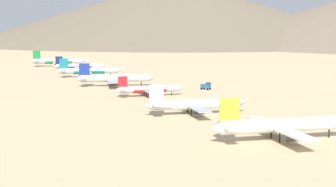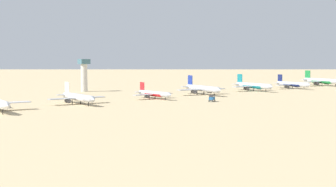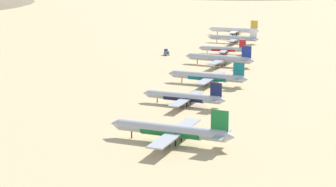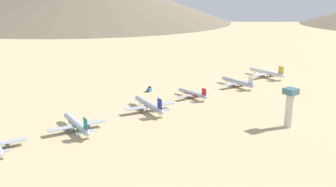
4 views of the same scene
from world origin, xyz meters
TOP-DOWN VIEW (x-y plane):
  - ground_plane at (0.00, 0.00)m, footprint 1834.95×1834.95m
  - parked_jet_0 at (25.15, -151.00)m, footprint 45.43×36.80m
  - parked_jet_1 at (13.89, -101.71)m, footprint 40.62×32.89m
  - parked_jet_2 at (7.86, -47.84)m, footprint 34.56×28.09m
  - parked_jet_3 at (-1.83, -2.41)m, footprint 44.65×36.39m
  - parked_jet_4 at (-10.33, 52.99)m, footprint 42.93×34.86m
  - parked_jet_5 at (-12.78, 98.45)m, footprint 38.69×31.42m
  - parked_jet_6 at (-25.55, 150.32)m, footprint 45.87×37.22m
  - service_truck at (42.64, -29.95)m, footprint 5.07×5.66m

SIDE VIEW (x-z plane):
  - ground_plane at x=0.00m, z-range 0.00..0.00m
  - service_truck at x=42.64m, z-range 0.13..4.03m
  - parked_jet_2 at x=7.86m, z-range -1.67..8.30m
  - parked_jet_5 at x=-12.78m, z-range -1.87..9.29m
  - parked_jet_1 at x=13.89m, z-range -1.96..9.78m
  - parked_jet_4 at x=-10.33m, z-range -2.07..10.31m
  - parked_jet_3 at x=-1.83m, z-range -2.10..10.77m
  - parked_jet_6 at x=-25.55m, z-range -2.21..11.02m
  - parked_jet_0 at x=25.15m, z-range -2.14..10.99m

